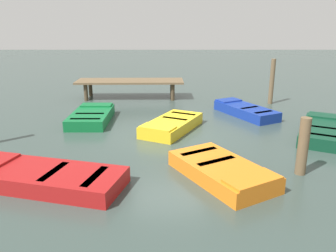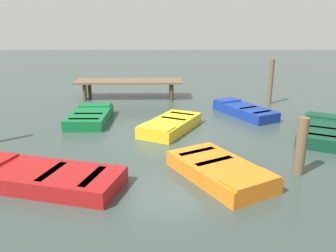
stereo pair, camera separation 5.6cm
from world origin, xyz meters
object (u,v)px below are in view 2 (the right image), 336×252
object	(u,v)px
rowboat_dark_green	(325,131)
rowboat_orange	(221,171)
dock_segment	(131,82)
mooring_piling_far_left	(272,82)
rowboat_yellow	(172,125)
mooring_piling_near_right	(303,147)
rowboat_red	(42,176)
rowboat_blue	(246,110)
rowboat_green	(92,116)

from	to	relation	value
rowboat_dark_green	rowboat_orange	size ratio (longest dim) A/B	1.13
dock_segment	rowboat_dark_green	distance (m)	9.76
rowboat_dark_green	mooring_piling_far_left	distance (m)	5.10
rowboat_orange	rowboat_yellow	size ratio (longest dim) A/B	1.01
rowboat_orange	mooring_piling_near_right	world-z (taller)	mooring_piling_near_right
rowboat_red	rowboat_yellow	bearing A→B (deg)	-111.71
rowboat_blue	mooring_piling_far_left	bearing A→B (deg)	-65.75
mooring_piling_near_right	dock_segment	bearing A→B (deg)	120.22
mooring_piling_near_right	rowboat_dark_green	bearing A→B (deg)	56.98
rowboat_orange	rowboat_red	bearing A→B (deg)	-115.42
dock_segment	rowboat_yellow	distance (m)	6.02
rowboat_orange	mooring_piling_near_right	bearing A→B (deg)	67.58
rowboat_red	dock_segment	bearing A→B (deg)	-81.71
rowboat_dark_green	rowboat_green	xyz separation A→B (m)	(-8.54, 1.85, 0.00)
rowboat_red	mooring_piling_far_left	xyz separation A→B (m)	(8.08, 8.70, 0.87)
rowboat_orange	rowboat_dark_green	bearing A→B (deg)	99.28
rowboat_blue	rowboat_yellow	xyz separation A→B (m)	(-3.17, -2.14, 0.00)
rowboat_orange	mooring_piling_near_right	xyz separation A→B (m)	(2.10, 0.28, 0.55)
mooring_piling_near_right	mooring_piling_far_left	distance (m)	8.22
rowboat_orange	mooring_piling_far_left	xyz separation A→B (m)	(3.65, 8.35, 0.87)
rowboat_green	rowboat_orange	world-z (taller)	same
rowboat_blue	rowboat_orange	bearing A→B (deg)	134.86
rowboat_red	rowboat_yellow	xyz separation A→B (m)	(3.21, 4.38, 0.00)
rowboat_orange	mooring_piling_near_right	size ratio (longest dim) A/B	2.09
rowboat_orange	mooring_piling_far_left	distance (m)	9.15
rowboat_orange	rowboat_blue	distance (m)	6.47
rowboat_red	rowboat_yellow	size ratio (longest dim) A/B	1.32
rowboat_dark_green	mooring_piling_near_right	size ratio (longest dim) A/B	2.36
rowboat_yellow	mooring_piling_far_left	size ratio (longest dim) A/B	1.46
rowboat_orange	rowboat_yellow	xyz separation A→B (m)	(-1.23, 4.03, -0.00)
rowboat_orange	rowboat_red	xyz separation A→B (m)	(-4.44, -0.35, -0.00)
rowboat_red	mooring_piling_far_left	distance (m)	11.91
rowboat_green	rowboat_dark_green	bearing A→B (deg)	-102.26
rowboat_dark_green	mooring_piling_far_left	world-z (taller)	mooring_piling_far_left
rowboat_yellow	mooring_piling_far_left	world-z (taller)	mooring_piling_far_left
rowboat_dark_green	rowboat_blue	world-z (taller)	same
rowboat_blue	mooring_piling_near_right	xyz separation A→B (m)	(0.16, -5.89, 0.55)
dock_segment	rowboat_orange	size ratio (longest dim) A/B	1.73
rowboat_green	rowboat_blue	world-z (taller)	same
dock_segment	rowboat_orange	world-z (taller)	dock_segment
rowboat_red	mooring_piling_near_right	bearing A→B (deg)	-159.96
rowboat_orange	rowboat_yellow	world-z (taller)	same
dock_segment	rowboat_blue	xyz separation A→B (m)	(5.28, -3.46, -0.62)
rowboat_red	rowboat_blue	distance (m)	9.12
rowboat_red	rowboat_blue	bearing A→B (deg)	-119.84
rowboat_green	rowboat_blue	distance (m)	6.46
rowboat_green	rowboat_orange	xyz separation A→B (m)	(4.44, -5.20, -0.00)
dock_segment	rowboat_blue	bearing A→B (deg)	-34.12
rowboat_orange	rowboat_red	distance (m)	4.45
rowboat_red	rowboat_green	bearing A→B (deg)	-75.41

